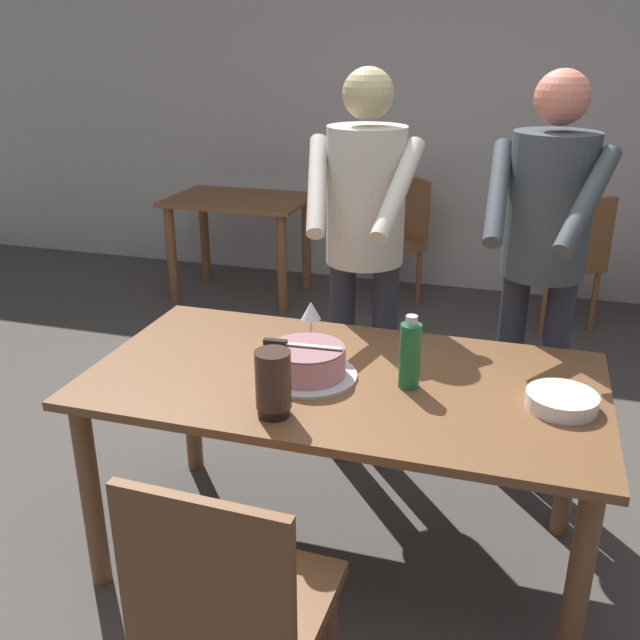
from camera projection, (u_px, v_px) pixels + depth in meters
The scene contains 15 objects.
ground_plane at pixel (341, 554), 2.69m from camera, with size 14.00×14.00×0.00m, color #4C4742.
back_wall at pixel (463, 107), 5.13m from camera, with size 10.00×0.12×2.70m, color beige.
main_dining_table at pixel (343, 402), 2.45m from camera, with size 1.73×0.91×0.75m.
cake_on_platter at pixel (307, 363), 2.39m from camera, with size 0.34×0.34×0.11m.
cake_knife at pixel (286, 343), 2.38m from camera, with size 0.27×0.04×0.02m.
plate_stack at pixel (562, 401), 2.20m from camera, with size 0.22×0.22×0.05m.
wine_glass_near at pixel (311, 312), 2.69m from camera, with size 0.08×0.08×0.14m.
water_bottle at pixel (410, 355), 2.30m from camera, with size 0.07×0.07×0.25m.
hurricane_lamp at pixel (273, 383), 2.13m from camera, with size 0.11×0.11×0.21m.
person_cutting_cake at pixel (364, 233), 2.91m from camera, with size 0.47×0.56×1.72m.
person_standing_beside at pixel (544, 244), 2.75m from camera, with size 0.46×0.57×1.72m.
chair_near_side at pixel (232, 605), 1.79m from camera, with size 0.45×0.45×0.90m.
background_table at pixel (239, 220), 5.20m from camera, with size 1.00×0.70×0.74m.
background_chair_0 at pixel (394, 235), 5.13m from camera, with size 0.62×0.62×0.90m.
background_chair_1 at pixel (566, 257), 4.62m from camera, with size 0.60×0.60×0.90m.
Camera 1 is at (0.55, -2.10, 1.82)m, focal length 39.89 mm.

